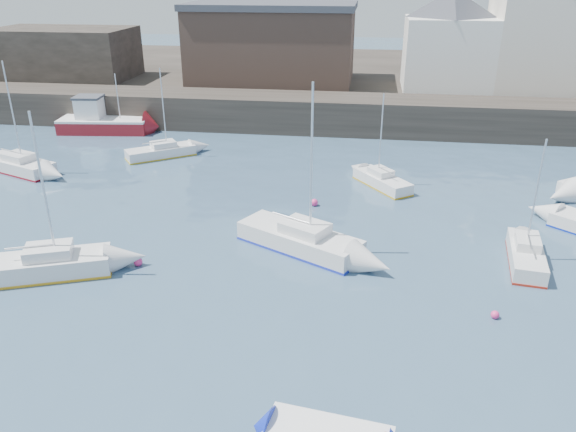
# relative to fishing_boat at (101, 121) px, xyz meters

# --- Properties ---
(water) EXTENTS (220.00, 220.00, 0.00)m
(water) POSITION_rel_fishing_boat_xyz_m (19.59, -31.47, -1.00)
(water) COLOR #2D4760
(water) RESTS_ON ground
(quay_wall) EXTENTS (90.00, 5.00, 3.00)m
(quay_wall) POSITION_rel_fishing_boat_xyz_m (19.59, 3.53, 0.50)
(quay_wall) COLOR #28231E
(quay_wall) RESTS_ON ground
(land_strip) EXTENTS (90.00, 32.00, 2.80)m
(land_strip) POSITION_rel_fishing_boat_xyz_m (19.59, 21.53, 0.40)
(land_strip) COLOR #28231E
(land_strip) RESTS_ON ground
(bldg_east_a) EXTENTS (13.36, 13.36, 11.80)m
(bldg_east_a) POSITION_rel_fishing_boat_xyz_m (39.59, 10.53, 7.81)
(bldg_east_a) COLOR beige
(bldg_east_a) RESTS_ON land_strip
(bldg_east_d) EXTENTS (11.14, 11.14, 8.95)m
(bldg_east_d) POSITION_rel_fishing_boat_xyz_m (30.59, 10.03, 6.37)
(bldg_east_d) COLOR white
(bldg_east_d) RESTS_ON land_strip
(warehouse) EXTENTS (16.40, 10.40, 7.60)m
(warehouse) POSITION_rel_fishing_boat_xyz_m (13.59, 11.53, 5.62)
(warehouse) COLOR #3D2D26
(warehouse) RESTS_ON land_strip
(bldg_west) EXTENTS (14.00, 8.00, 5.00)m
(bldg_west) POSITION_rel_fishing_boat_xyz_m (-8.41, 10.53, 4.30)
(bldg_west) COLOR #353028
(bldg_west) RESTS_ON land_strip
(fishing_boat) EXTENTS (8.06, 3.76, 5.16)m
(fishing_boat) POSITION_rel_fishing_boat_xyz_m (0.00, 0.00, 0.00)
(fishing_boat) COLOR maroon
(fishing_boat) RESTS_ON ground
(sailboat_a) EXTENTS (6.39, 4.01, 7.93)m
(sailboat_a) POSITION_rel_fishing_boat_xyz_m (8.66, -24.69, -0.44)
(sailboat_a) COLOR silver
(sailboat_a) RESTS_ON ground
(sailboat_b) EXTENTS (7.01, 5.15, 8.75)m
(sailboat_b) POSITION_rel_fishing_boat_xyz_m (20.34, -20.24, -0.43)
(sailboat_b) COLOR silver
(sailboat_b) RESTS_ON ground
(sailboat_c) EXTENTS (2.16, 4.93, 6.28)m
(sailboat_c) POSITION_rel_fishing_boat_xyz_m (31.62, -20.21, -0.52)
(sailboat_c) COLOR silver
(sailboat_c) RESTS_ON ground
(sailboat_e) EXTENTS (6.40, 4.07, 7.86)m
(sailboat_e) POSITION_rel_fishing_boat_xyz_m (-1.26, -11.01, -0.48)
(sailboat_e) COLOR silver
(sailboat_e) RESTS_ON ground
(sailboat_f) EXTENTS (4.05, 4.74, 6.19)m
(sailboat_f) POSITION_rel_fishing_boat_xyz_m (24.66, -10.37, -0.56)
(sailboat_f) COLOR silver
(sailboat_f) RESTS_ON ground
(sailboat_h) EXTENTS (5.21, 4.47, 6.75)m
(sailboat_h) POSITION_rel_fishing_boat_xyz_m (7.75, -6.28, -0.56)
(sailboat_h) COLOR silver
(sailboat_h) RESTS_ON ground
(buoy_near) EXTENTS (0.44, 0.44, 0.44)m
(buoy_near) POSITION_rel_fishing_boat_xyz_m (12.63, -23.14, -1.00)
(buoy_near) COLOR #EE347E
(buoy_near) RESTS_ON ground
(buoy_mid) EXTENTS (0.35, 0.35, 0.35)m
(buoy_mid) POSITION_rel_fishing_boat_xyz_m (29.22, -25.38, -1.00)
(buoy_mid) COLOR #EE347E
(buoy_mid) RESTS_ON ground
(buoy_far) EXTENTS (0.46, 0.46, 0.46)m
(buoy_far) POSITION_rel_fishing_boat_xyz_m (20.50, -14.32, -1.00)
(buoy_far) COLOR #EE347E
(buoy_far) RESTS_ON ground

